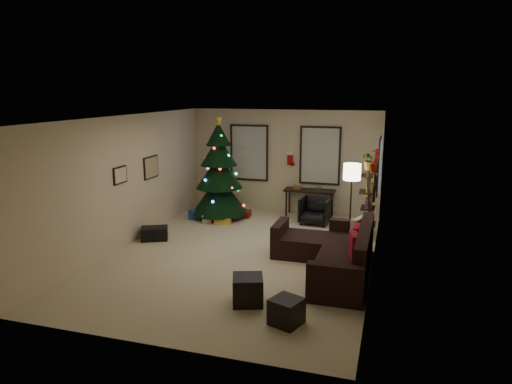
# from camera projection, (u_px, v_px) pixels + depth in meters

# --- Properties ---
(floor) EXTENTS (7.00, 7.00, 0.00)m
(floor) POSITION_uv_depth(u_px,v_px,m) (242.00, 254.00, 9.17)
(floor) COLOR beige
(floor) RESTS_ON ground
(ceiling) EXTENTS (7.00, 7.00, 0.00)m
(ceiling) POSITION_uv_depth(u_px,v_px,m) (242.00, 117.00, 8.59)
(ceiling) COLOR white
(ceiling) RESTS_ON floor
(wall_back) EXTENTS (5.00, 0.00, 5.00)m
(wall_back) POSITION_uv_depth(u_px,v_px,m) (284.00, 162.00, 12.15)
(wall_back) COLOR beige
(wall_back) RESTS_ON floor
(wall_front) EXTENTS (5.00, 0.00, 5.00)m
(wall_front) POSITION_uv_depth(u_px,v_px,m) (151.00, 245.00, 5.61)
(wall_front) COLOR beige
(wall_front) RESTS_ON floor
(wall_left) EXTENTS (0.00, 7.00, 7.00)m
(wall_left) POSITION_uv_depth(u_px,v_px,m) (128.00, 181.00, 9.58)
(wall_left) COLOR beige
(wall_left) RESTS_ON floor
(wall_right) EXTENTS (0.00, 7.00, 7.00)m
(wall_right) POSITION_uv_depth(u_px,v_px,m) (376.00, 196.00, 8.18)
(wall_right) COLOR beige
(wall_right) RESTS_ON floor
(window_back_left) EXTENTS (1.05, 0.06, 1.50)m
(window_back_left) POSITION_uv_depth(u_px,v_px,m) (249.00, 153.00, 12.35)
(window_back_left) COLOR #728CB2
(window_back_left) RESTS_ON wall_back
(window_back_right) EXTENTS (1.05, 0.06, 1.50)m
(window_back_right) POSITION_uv_depth(u_px,v_px,m) (320.00, 156.00, 11.81)
(window_back_right) COLOR #728CB2
(window_back_right) RESTS_ON wall_back
(window_right_wall) EXTENTS (0.06, 0.90, 1.30)m
(window_right_wall) POSITION_uv_depth(u_px,v_px,m) (380.00, 166.00, 10.54)
(window_right_wall) COLOR #728CB2
(window_right_wall) RESTS_ON wall_right
(christmas_tree) EXTENTS (1.42, 1.42, 2.63)m
(christmas_tree) POSITION_uv_depth(u_px,v_px,m) (219.00, 176.00, 11.59)
(christmas_tree) COLOR black
(christmas_tree) RESTS_ON floor
(presents) EXTENTS (1.43, 1.01, 0.25)m
(presents) POSITION_uv_depth(u_px,v_px,m) (222.00, 216.00, 11.57)
(presents) COLOR maroon
(presents) RESTS_ON floor
(sofa) EXTENTS (1.87, 2.72, 0.87)m
(sofa) POSITION_uv_depth(u_px,v_px,m) (335.00, 254.00, 8.37)
(sofa) COLOR black
(sofa) RESTS_ON floor
(pillow_red_a) EXTENTS (0.21, 0.45, 0.43)m
(pillow_red_a) POSITION_uv_depth(u_px,v_px,m) (354.00, 246.00, 7.74)
(pillow_red_a) COLOR maroon
(pillow_red_a) RESTS_ON sofa
(pillow_red_b) EXTENTS (0.11, 0.41, 0.41)m
(pillow_red_b) POSITION_uv_depth(u_px,v_px,m) (356.00, 237.00, 8.22)
(pillow_red_b) COLOR maroon
(pillow_red_b) RESTS_ON sofa
(pillow_cream) EXTENTS (0.29, 0.45, 0.43)m
(pillow_cream) POSITION_uv_depth(u_px,v_px,m) (359.00, 229.00, 8.71)
(pillow_cream) COLOR #BEB59A
(pillow_cream) RESTS_ON sofa
(ottoman_near) EXTENTS (0.58, 0.58, 0.43)m
(ottoman_near) POSITION_uv_depth(u_px,v_px,m) (248.00, 290.00, 7.03)
(ottoman_near) COLOR black
(ottoman_near) RESTS_ON floor
(ottoman_far) EXTENTS (0.51, 0.51, 0.37)m
(ottoman_far) POSITION_uv_depth(u_px,v_px,m) (286.00, 311.00, 6.42)
(ottoman_far) COLOR black
(ottoman_far) RESTS_ON floor
(desk) EXTENTS (1.29, 0.46, 0.70)m
(desk) POSITION_uv_depth(u_px,v_px,m) (310.00, 193.00, 11.84)
(desk) COLOR black
(desk) RESTS_ON floor
(desk_chair) EXTENTS (0.69, 0.65, 0.66)m
(desk_chair) POSITION_uv_depth(u_px,v_px,m) (315.00, 210.00, 11.22)
(desk_chair) COLOR black
(desk_chair) RESTS_ON floor
(bookshelf) EXTENTS (0.30, 0.48, 1.61)m
(bookshelf) POSITION_uv_depth(u_px,v_px,m) (369.00, 203.00, 10.08)
(bookshelf) COLOR black
(bookshelf) RESTS_ON floor
(potted_plant) EXTENTS (0.65, 0.62, 0.56)m
(potted_plant) POSITION_uv_depth(u_px,v_px,m) (371.00, 157.00, 9.56)
(potted_plant) COLOR #4C4C4C
(potted_plant) RESTS_ON bookshelf
(floor_lamp) EXTENTS (0.36, 0.36, 1.70)m
(floor_lamp) POSITION_uv_depth(u_px,v_px,m) (352.00, 177.00, 9.60)
(floor_lamp) COLOR black
(floor_lamp) RESTS_ON floor
(art_map) EXTENTS (0.04, 0.60, 0.50)m
(art_map) POSITION_uv_depth(u_px,v_px,m) (151.00, 167.00, 10.42)
(art_map) COLOR black
(art_map) RESTS_ON wall_left
(art_abstract) EXTENTS (0.04, 0.45, 0.35)m
(art_abstract) POSITION_uv_depth(u_px,v_px,m) (120.00, 175.00, 9.26)
(art_abstract) COLOR black
(art_abstract) RESTS_ON wall_left
(gallery) EXTENTS (0.03, 1.25, 0.54)m
(gallery) POSITION_uv_depth(u_px,v_px,m) (375.00, 185.00, 8.07)
(gallery) COLOR black
(gallery) RESTS_ON wall_right
(garland) EXTENTS (0.08, 1.90, 0.30)m
(garland) POSITION_uv_depth(u_px,v_px,m) (375.00, 163.00, 8.02)
(garland) COLOR #A5140C
(garland) RESTS_ON wall_right
(stocking_left) EXTENTS (0.20, 0.05, 0.36)m
(stocking_left) POSITION_uv_depth(u_px,v_px,m) (279.00, 158.00, 12.24)
(stocking_left) COLOR #990F0C
(stocking_left) RESTS_ON wall_back
(stocking_right) EXTENTS (0.20, 0.05, 0.36)m
(stocking_right) POSITION_uv_depth(u_px,v_px,m) (290.00, 158.00, 11.98)
(stocking_right) COLOR #990F0C
(stocking_right) RESTS_ON wall_back
(storage_bin) EXTENTS (0.67, 0.58, 0.28)m
(storage_bin) POSITION_uv_depth(u_px,v_px,m) (154.00, 233.00, 10.05)
(storage_bin) COLOR black
(storage_bin) RESTS_ON floor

